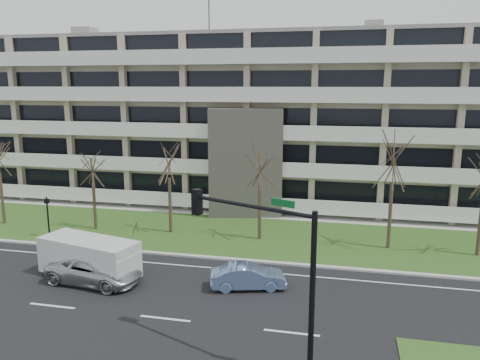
% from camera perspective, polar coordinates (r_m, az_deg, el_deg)
% --- Properties ---
extents(ground, '(160.00, 160.00, 0.00)m').
position_cam_1_polar(ground, '(23.36, -9.12, -16.34)').
color(ground, black).
rests_on(ground, ground).
extents(grass_verge, '(90.00, 10.00, 0.06)m').
position_cam_1_polar(grass_verge, '(34.80, -1.24, -6.61)').
color(grass_verge, '#30521B').
rests_on(grass_verge, ground).
extents(curb, '(90.00, 0.35, 0.12)m').
position_cam_1_polar(curb, '(30.23, -3.51, -9.42)').
color(curb, '#B2B2AD').
rests_on(curb, ground).
extents(sidewalk, '(90.00, 2.00, 0.08)m').
position_cam_1_polar(sidewalk, '(39.93, 0.63, -4.19)').
color(sidewalk, '#B2B2AD').
rests_on(sidewalk, ground).
extents(lane_edge_line, '(90.00, 0.12, 0.01)m').
position_cam_1_polar(lane_edge_line, '(28.92, -4.33, -10.56)').
color(lane_edge_line, white).
rests_on(lane_edge_line, ground).
extents(apartment_building, '(60.50, 15.10, 18.75)m').
position_cam_1_polar(apartment_building, '(45.25, 2.43, 7.41)').
color(apartment_building, tan).
rests_on(apartment_building, ground).
extents(silver_pickup, '(5.60, 3.07, 1.49)m').
position_cam_1_polar(silver_pickup, '(27.70, -17.28, -10.44)').
color(silver_pickup, '#A9ACB0').
rests_on(silver_pickup, ground).
extents(blue_sedan, '(4.30, 2.47, 1.34)m').
position_cam_1_polar(blue_sedan, '(25.87, 0.99, -11.67)').
color(blue_sedan, '#7B9AD6').
rests_on(blue_sedan, ground).
extents(white_van, '(6.21, 3.49, 2.27)m').
position_cam_1_polar(white_van, '(28.27, -17.81, -8.68)').
color(white_van, silver).
rests_on(white_van, ground).
extents(traffic_signal, '(5.43, 2.47, 6.74)m').
position_cam_1_polar(traffic_signal, '(18.22, 3.44, -9.40)').
color(traffic_signal, black).
rests_on(traffic_signal, ground).
extents(pedestrian_signal, '(0.33, 0.28, 3.05)m').
position_cam_1_polar(pedestrian_signal, '(36.19, -22.41, -3.63)').
color(pedestrian_signal, black).
rests_on(pedestrian_signal, ground).
extents(tree_2, '(3.23, 3.23, 6.46)m').
position_cam_1_polar(tree_2, '(36.54, -17.60, 1.78)').
color(tree_2, '#382B21').
rests_on(tree_2, ground).
extents(tree_3, '(3.73, 3.73, 7.45)m').
position_cam_1_polar(tree_3, '(34.29, -8.71, 2.90)').
color(tree_3, '#382B21').
rests_on(tree_3, ground).
extents(tree_4, '(3.60, 3.60, 7.20)m').
position_cam_1_polar(tree_4, '(32.38, 2.47, 2.17)').
color(tree_4, '#382B21').
rests_on(tree_4, ground).
extents(tree_5, '(4.10, 4.10, 8.20)m').
position_cam_1_polar(tree_5, '(31.96, 18.26, 2.89)').
color(tree_5, '#382B21').
rests_on(tree_5, ground).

